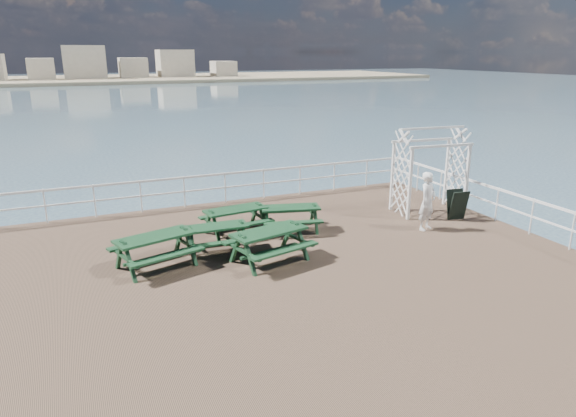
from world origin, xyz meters
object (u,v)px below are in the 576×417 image
at_px(picnic_table_a, 155,244).
at_px(person, 428,201).
at_px(picnic_table_b, 290,213).
at_px(trellis_arbor, 429,175).
at_px(picnic_table_d, 216,233).
at_px(picnic_table_e, 269,239).
at_px(picnic_table_c, 236,215).

distance_m(picnic_table_a, person, 8.07).
xyz_separation_m(picnic_table_b, trellis_arbor, (5.05, -0.04, 0.73)).
relative_size(picnic_table_d, picnic_table_e, 0.76).
bearing_deg(picnic_table_e, picnic_table_b, 39.93).
relative_size(picnic_table_d, person, 0.97).
bearing_deg(picnic_table_c, picnic_table_e, -93.45).
bearing_deg(person, picnic_table_c, 137.85).
bearing_deg(picnic_table_d, picnic_table_a, -162.71).
distance_m(picnic_table_b, person, 4.16).
bearing_deg(trellis_arbor, picnic_table_c, -177.65).
bearing_deg(picnic_table_e, picnic_table_d, 117.10).
relative_size(trellis_arbor, person, 1.61).
bearing_deg(picnic_table_d, trellis_arbor, 7.48).
bearing_deg(picnic_table_b, picnic_table_a, -150.10).
distance_m(picnic_table_e, person, 5.32).
height_order(picnic_table_a, picnic_table_c, picnic_table_a).
bearing_deg(picnic_table_c, picnic_table_b, -20.06).
xyz_separation_m(picnic_table_a, picnic_table_e, (2.76, -0.76, 0.01)).
bearing_deg(picnic_table_b, trellis_arbor, 13.34).
distance_m(picnic_table_c, person, 5.79).
bearing_deg(picnic_table_d, person, -4.91).
xyz_separation_m(trellis_arbor, person, (-1.19, -1.50, -0.38)).
bearing_deg(picnic_table_a, trellis_arbor, -9.02).
distance_m(picnic_table_a, picnic_table_c, 3.04).
bearing_deg(picnic_table_a, picnic_table_d, -1.06).
relative_size(picnic_table_a, person, 1.29).
height_order(picnic_table_b, trellis_arbor, trellis_arbor).
distance_m(picnic_table_c, picnic_table_d, 1.44).
relative_size(picnic_table_c, trellis_arbor, 0.70).
bearing_deg(picnic_table_d, picnic_table_e, -46.85).
relative_size(picnic_table_a, picnic_table_e, 1.00).
xyz_separation_m(picnic_table_a, picnic_table_b, (4.21, 1.22, -0.06)).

